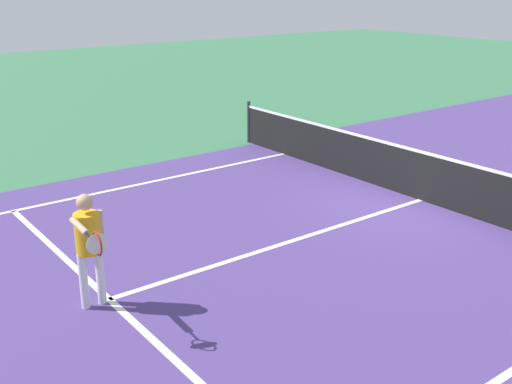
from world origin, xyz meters
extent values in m
plane|color=#38724C|center=(0.00, 0.00, 0.00)|extent=(60.00, 60.00, 0.00)
cube|color=#4C387A|center=(0.00, 0.00, 0.00)|extent=(10.62, 24.40, 0.00)
cube|color=white|center=(-4.11, -5.95, 0.00)|extent=(0.10, 11.89, 0.01)
cube|color=white|center=(0.00, -6.40, 0.00)|extent=(8.22, 0.10, 0.01)
cube|color=white|center=(0.00, -3.20, 0.00)|extent=(0.10, 6.40, 0.01)
cylinder|color=#33383D|center=(-5.53, 0.00, 0.54)|extent=(0.09, 0.09, 1.07)
cube|color=black|center=(0.00, 0.00, 0.46)|extent=(11.06, 0.02, 0.91)
cube|color=white|center=(0.00, 0.00, 0.94)|extent=(11.06, 0.03, 0.05)
cylinder|color=white|center=(0.03, -6.50, 0.38)|extent=(0.11, 0.11, 0.75)
cylinder|color=white|center=(0.02, -6.72, 0.38)|extent=(0.11, 0.11, 0.75)
cylinder|color=gold|center=(0.02, -6.61, 1.02)|extent=(0.32, 0.32, 0.53)
sphere|color=tan|center=(0.02, -6.61, 1.43)|extent=(0.21, 0.21, 0.21)
cylinder|color=tan|center=(0.03, -6.45, 1.03)|extent=(0.08, 0.08, 0.51)
cylinder|color=tan|center=(0.27, -6.80, 1.23)|extent=(0.52, 0.11, 0.08)
cylinder|color=black|center=(0.64, -6.82, 1.23)|extent=(0.22, 0.04, 0.03)
torus|color=red|center=(0.88, -6.84, 1.23)|extent=(0.28, 0.04, 0.28)
cylinder|color=silver|center=(0.88, -6.84, 1.23)|extent=(0.02, 0.25, 0.25)
camera|label=1|loc=(6.94, -9.23, 4.02)|focal=43.32mm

